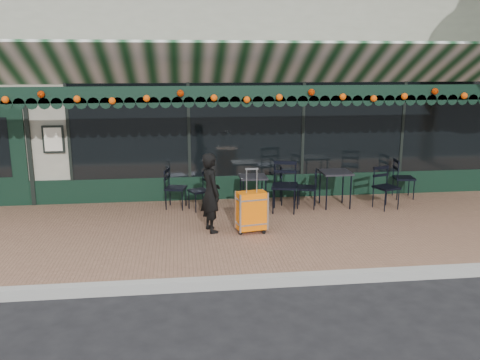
{
  "coord_description": "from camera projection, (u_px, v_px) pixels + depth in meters",
  "views": [
    {
      "loc": [
        -1.2,
        -6.47,
        3.02
      ],
      "look_at": [
        -0.23,
        1.6,
        1.11
      ],
      "focal_mm": 38.0,
      "sensor_mm": 36.0,
      "label": 1
    }
  ],
  "objects": [
    {
      "name": "ground",
      "position": [
        270.0,
        283.0,
        7.08
      ],
      "size": [
        80.0,
        80.0,
        0.0
      ],
      "primitive_type": "plane",
      "color": "black",
      "rests_on": "ground"
    },
    {
      "name": "sidewalk",
      "position": [
        250.0,
        231.0,
        9.0
      ],
      "size": [
        18.0,
        4.0,
        0.15
      ],
      "primitive_type": "cube",
      "color": "brown",
      "rests_on": "ground"
    },
    {
      "name": "curb",
      "position": [
        271.0,
        281.0,
        6.99
      ],
      "size": [
        18.0,
        0.16,
        0.15
      ],
      "primitive_type": "cube",
      "color": "#9E9E99",
      "rests_on": "ground"
    },
    {
      "name": "restaurant_building",
      "position": [
        221.0,
        89.0,
        14.13
      ],
      "size": [
        12.0,
        9.6,
        4.5
      ],
      "color": "gray",
      "rests_on": "ground"
    },
    {
      "name": "woman",
      "position": [
        211.0,
        193.0,
        8.65
      ],
      "size": [
        0.46,
        0.57,
        1.37
      ],
      "primitive_type": "imported",
      "rotation": [
        0.0,
        0.0,
        1.87
      ],
      "color": "black",
      "rests_on": "sidewalk"
    },
    {
      "name": "suitcase",
      "position": [
        251.0,
        211.0,
        8.64
      ],
      "size": [
        0.53,
        0.36,
        1.12
      ],
      "rotation": [
        0.0,
        0.0,
        0.19
      ],
      "color": "orange",
      "rests_on": "sidewalk"
    },
    {
      "name": "cafe_table_a",
      "position": [
        336.0,
        175.0,
        10.15
      ],
      "size": [
        0.59,
        0.59,
        0.72
      ],
      "color": "black",
      "rests_on": "sidewalk"
    },
    {
      "name": "cafe_table_b",
      "position": [
        253.0,
        179.0,
        10.06
      ],
      "size": [
        0.53,
        0.53,
        0.65
      ],
      "color": "black",
      "rests_on": "sidewalk"
    },
    {
      "name": "chair_a_left",
      "position": [
        307.0,
        188.0,
        10.13
      ],
      "size": [
        0.5,
        0.5,
        0.79
      ],
      "primitive_type": null,
      "rotation": [
        0.0,
        0.0,
        -1.89
      ],
      "color": "black",
      "rests_on": "sidewalk"
    },
    {
      "name": "chair_a_right",
      "position": [
        404.0,
        178.0,
        10.84
      ],
      "size": [
        0.48,
        0.48,
        0.85
      ],
      "primitive_type": null,
      "rotation": [
        0.0,
        0.0,
        1.43
      ],
      "color": "black",
      "rests_on": "sidewalk"
    },
    {
      "name": "chair_a_front",
      "position": [
        386.0,
        188.0,
        10.05
      ],
      "size": [
        0.54,
        0.54,
        0.84
      ],
      "primitive_type": null,
      "rotation": [
        0.0,
        0.0,
        0.34
      ],
      "color": "black",
      "rests_on": "sidewalk"
    },
    {
      "name": "chair_b_left",
      "position": [
        199.0,
        191.0,
        9.97
      ],
      "size": [
        0.5,
        0.5,
        0.75
      ],
      "primitive_type": null,
      "rotation": [
        0.0,
        0.0,
        -1.15
      ],
      "color": "black",
      "rests_on": "sidewalk"
    },
    {
      "name": "chair_b_right",
      "position": [
        289.0,
        185.0,
        10.41
      ],
      "size": [
        0.43,
        0.43,
        0.78
      ],
      "primitive_type": null,
      "rotation": [
        0.0,
        0.0,
        1.46
      ],
      "color": "black",
      "rests_on": "sidewalk"
    },
    {
      "name": "chair_b_front",
      "position": [
        284.0,
        187.0,
        9.84
      ],
      "size": [
        0.6,
        0.6,
        0.98
      ],
      "primitive_type": null,
      "rotation": [
        0.0,
        0.0,
        -0.25
      ],
      "color": "black",
      "rests_on": "sidewalk"
    },
    {
      "name": "chair_solo",
      "position": [
        176.0,
        188.0,
        10.09
      ],
      "size": [
        0.48,
        0.48,
        0.8
      ],
      "primitive_type": null,
      "rotation": [
        0.0,
        0.0,
        1.34
      ],
      "color": "black",
      "rests_on": "sidewalk"
    }
  ]
}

